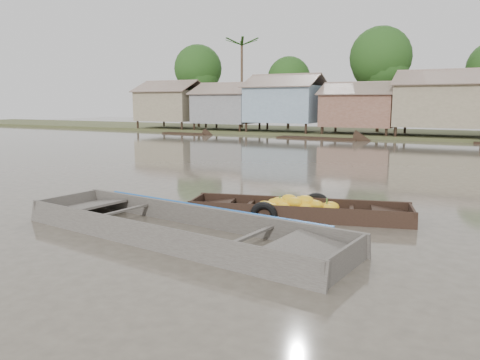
% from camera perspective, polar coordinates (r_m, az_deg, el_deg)
% --- Properties ---
extents(ground, '(120.00, 120.00, 0.00)m').
position_cam_1_polar(ground, '(11.98, -1.11, -4.43)').
color(ground, '#4C453A').
rests_on(ground, ground).
extents(riverbank, '(120.00, 12.47, 10.22)m').
position_cam_1_polar(riverbank, '(42.14, 24.38, 8.91)').
color(riverbank, '#384723').
rests_on(riverbank, ground).
extents(banana_boat, '(5.71, 2.67, 0.77)m').
position_cam_1_polar(banana_boat, '(11.99, 6.83, -3.71)').
color(banana_boat, black).
rests_on(banana_boat, ground).
extents(viewer_boat, '(8.04, 3.02, 0.63)m').
position_cam_1_polar(viewer_boat, '(10.24, -7.42, -6.54)').
color(viewer_boat, '#3F3936').
rests_on(viewer_boat, ground).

